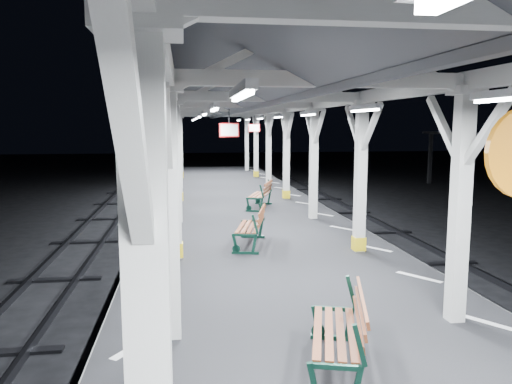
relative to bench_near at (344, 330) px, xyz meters
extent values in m
plane|color=black|center=(0.05, 3.18, -1.48)|extent=(120.00, 120.00, 0.00)
cube|color=black|center=(0.05, 3.18, -0.98)|extent=(6.00, 50.00, 1.00)
cube|color=silver|center=(-2.40, 3.18, -0.47)|extent=(1.00, 48.00, 0.01)
cube|color=silver|center=(2.50, 3.18, -0.47)|extent=(1.00, 48.00, 0.01)
cube|color=#2D2D33|center=(-4.40, 3.18, -1.40)|extent=(0.08, 60.00, 0.16)
cube|color=silver|center=(-1.95, -2.82, 1.12)|extent=(0.22, 0.22, 3.20)
cube|color=silver|center=(-1.95, -2.82, 2.78)|extent=(0.40, 0.40, 0.12)
cube|color=silver|center=(-1.95, -2.27, 2.27)|extent=(0.10, 0.99, 0.99)
cube|color=silver|center=(-1.95, -3.37, 2.27)|extent=(0.10, 0.99, 0.99)
cube|color=silver|center=(-1.95, 1.18, 1.12)|extent=(0.22, 0.22, 3.20)
cube|color=silver|center=(-1.95, 1.18, 2.78)|extent=(0.40, 0.40, 0.12)
cube|color=silver|center=(-1.95, 1.73, 2.27)|extent=(0.10, 0.99, 0.99)
cube|color=silver|center=(-1.95, 0.63, 2.27)|extent=(0.10, 0.99, 0.99)
cube|color=silver|center=(-1.95, 5.18, 1.12)|extent=(0.22, 0.22, 3.20)
cube|color=silver|center=(-1.95, 5.18, 2.78)|extent=(0.40, 0.40, 0.12)
cube|color=gold|center=(-1.95, 5.18, -0.30)|extent=(0.26, 0.26, 0.30)
cube|color=silver|center=(-1.95, 5.73, 2.27)|extent=(0.10, 0.99, 0.99)
cube|color=silver|center=(-1.95, 4.63, 2.27)|extent=(0.10, 0.99, 0.99)
cube|color=silver|center=(-1.95, 9.18, 1.12)|extent=(0.22, 0.22, 3.20)
cube|color=silver|center=(-1.95, 9.18, 2.78)|extent=(0.40, 0.40, 0.12)
cube|color=silver|center=(-1.95, 9.73, 2.27)|extent=(0.10, 0.99, 0.99)
cube|color=silver|center=(-1.95, 8.63, 2.27)|extent=(0.10, 0.99, 0.99)
cube|color=silver|center=(-1.95, 13.18, 1.12)|extent=(0.22, 0.22, 3.20)
cube|color=silver|center=(-1.95, 13.18, 2.78)|extent=(0.40, 0.40, 0.12)
cube|color=gold|center=(-1.95, 13.18, -0.30)|extent=(0.26, 0.26, 0.30)
cube|color=silver|center=(-1.95, 13.73, 2.27)|extent=(0.10, 0.99, 0.99)
cube|color=silver|center=(-1.95, 12.63, 2.27)|extent=(0.10, 0.99, 0.99)
cube|color=silver|center=(-1.95, 17.18, 1.12)|extent=(0.22, 0.22, 3.20)
cube|color=silver|center=(-1.95, 17.18, 2.78)|extent=(0.40, 0.40, 0.12)
cube|color=silver|center=(-1.95, 17.73, 2.27)|extent=(0.10, 0.99, 0.99)
cube|color=silver|center=(-1.95, 16.63, 2.27)|extent=(0.10, 0.99, 0.99)
cube|color=silver|center=(-1.95, 21.18, 1.12)|extent=(0.22, 0.22, 3.20)
cube|color=silver|center=(-1.95, 21.18, 2.78)|extent=(0.40, 0.40, 0.12)
cube|color=gold|center=(-1.95, 21.18, -0.30)|extent=(0.26, 0.26, 0.30)
cube|color=silver|center=(-1.95, 21.73, 2.27)|extent=(0.10, 0.99, 0.99)
cube|color=silver|center=(-1.95, 20.63, 2.27)|extent=(0.10, 0.99, 0.99)
cube|color=silver|center=(-1.95, 25.18, 1.12)|extent=(0.22, 0.22, 3.20)
cube|color=silver|center=(-1.95, 25.18, 2.78)|extent=(0.40, 0.40, 0.12)
cube|color=silver|center=(-1.95, 25.73, 2.27)|extent=(0.10, 0.99, 0.99)
cube|color=silver|center=(-1.95, 24.63, 2.27)|extent=(0.10, 0.99, 0.99)
cube|color=silver|center=(2.05, 1.18, 1.12)|extent=(0.22, 0.22, 3.20)
cube|color=silver|center=(2.05, 1.18, 2.78)|extent=(0.40, 0.40, 0.12)
cube|color=silver|center=(2.05, 1.73, 2.27)|extent=(0.10, 0.99, 0.99)
cube|color=silver|center=(2.05, 0.63, 2.27)|extent=(0.10, 0.99, 0.99)
cube|color=silver|center=(2.05, 5.18, 1.12)|extent=(0.22, 0.22, 3.20)
cube|color=silver|center=(2.05, 5.18, 2.78)|extent=(0.40, 0.40, 0.12)
cube|color=gold|center=(2.05, 5.18, -0.30)|extent=(0.26, 0.26, 0.30)
cube|color=silver|center=(2.05, 5.73, 2.27)|extent=(0.10, 0.99, 0.99)
cube|color=silver|center=(2.05, 4.63, 2.27)|extent=(0.10, 0.99, 0.99)
cube|color=silver|center=(2.05, 9.18, 1.12)|extent=(0.22, 0.22, 3.20)
cube|color=silver|center=(2.05, 9.18, 2.78)|extent=(0.40, 0.40, 0.12)
cube|color=silver|center=(2.05, 9.73, 2.27)|extent=(0.10, 0.99, 0.99)
cube|color=silver|center=(2.05, 8.63, 2.27)|extent=(0.10, 0.99, 0.99)
cube|color=silver|center=(2.05, 13.18, 1.12)|extent=(0.22, 0.22, 3.20)
cube|color=silver|center=(2.05, 13.18, 2.78)|extent=(0.40, 0.40, 0.12)
cube|color=gold|center=(2.05, 13.18, -0.30)|extent=(0.26, 0.26, 0.30)
cube|color=silver|center=(2.05, 13.73, 2.27)|extent=(0.10, 0.99, 0.99)
cube|color=silver|center=(2.05, 12.63, 2.27)|extent=(0.10, 0.99, 0.99)
cube|color=silver|center=(2.05, 17.18, 1.12)|extent=(0.22, 0.22, 3.20)
cube|color=silver|center=(2.05, 17.18, 2.78)|extent=(0.40, 0.40, 0.12)
cube|color=silver|center=(2.05, 17.73, 2.27)|extent=(0.10, 0.99, 0.99)
cube|color=silver|center=(2.05, 16.63, 2.27)|extent=(0.10, 0.99, 0.99)
cube|color=silver|center=(2.05, 21.18, 1.12)|extent=(0.22, 0.22, 3.20)
cube|color=silver|center=(2.05, 21.18, 2.78)|extent=(0.40, 0.40, 0.12)
cube|color=gold|center=(2.05, 21.18, -0.30)|extent=(0.26, 0.26, 0.30)
cube|color=silver|center=(2.05, 21.73, 2.27)|extent=(0.10, 0.99, 0.99)
cube|color=silver|center=(2.05, 20.63, 2.27)|extent=(0.10, 0.99, 0.99)
cube|color=silver|center=(2.05, 25.18, 1.12)|extent=(0.22, 0.22, 3.20)
cube|color=silver|center=(2.05, 25.18, 2.78)|extent=(0.40, 0.40, 0.12)
cube|color=silver|center=(2.05, 25.73, 2.27)|extent=(0.10, 0.99, 0.99)
cube|color=silver|center=(2.05, 24.63, 2.27)|extent=(0.10, 0.99, 0.99)
cube|color=silver|center=(-1.95, 3.18, 2.90)|extent=(0.18, 48.00, 0.24)
cube|color=silver|center=(2.05, 3.18, 2.90)|extent=(0.18, 48.00, 0.24)
cube|color=silver|center=(0.05, 1.18, 2.90)|extent=(4.20, 0.14, 0.20)
cube|color=silver|center=(0.05, 5.18, 2.90)|extent=(4.20, 0.14, 0.20)
cube|color=silver|center=(0.05, 9.18, 2.90)|extent=(4.20, 0.14, 0.20)
cube|color=silver|center=(0.05, 13.18, 2.90)|extent=(4.20, 0.14, 0.20)
cube|color=silver|center=(0.05, 17.18, 2.90)|extent=(4.20, 0.14, 0.20)
cube|color=silver|center=(0.05, 21.18, 2.90)|extent=(4.20, 0.14, 0.20)
cube|color=silver|center=(0.05, 25.18, 2.90)|extent=(4.20, 0.14, 0.20)
cube|color=silver|center=(0.05, 3.18, 3.82)|extent=(0.16, 48.00, 0.20)
cube|color=#45474C|center=(-1.25, 3.18, 3.44)|extent=(2.80, 49.00, 1.45)
cube|color=#45474C|center=(1.35, 3.18, 3.44)|extent=(2.80, 49.00, 1.45)
cube|color=silver|center=(-1.25, -0.82, 2.62)|extent=(0.10, 1.35, 0.08)
cube|color=white|center=(-1.25, -0.82, 2.57)|extent=(0.05, 1.25, 0.05)
cube|color=silver|center=(-1.25, 3.18, 2.62)|extent=(0.10, 1.35, 0.08)
cube|color=white|center=(-1.25, 3.18, 2.57)|extent=(0.05, 1.25, 0.05)
cube|color=silver|center=(-1.25, 7.18, 2.62)|extent=(0.10, 1.35, 0.08)
cube|color=white|center=(-1.25, 7.18, 2.57)|extent=(0.05, 1.25, 0.05)
cube|color=silver|center=(-1.25, 11.18, 2.62)|extent=(0.10, 1.35, 0.08)
cube|color=white|center=(-1.25, 11.18, 2.57)|extent=(0.05, 1.25, 0.05)
cube|color=silver|center=(-1.25, 15.18, 2.62)|extent=(0.10, 1.35, 0.08)
cube|color=white|center=(-1.25, 15.18, 2.57)|extent=(0.05, 1.25, 0.05)
cube|color=silver|center=(-1.25, 19.18, 2.62)|extent=(0.10, 1.35, 0.08)
cube|color=white|center=(-1.25, 19.18, 2.57)|extent=(0.05, 1.25, 0.05)
cube|color=silver|center=(-1.25, 23.18, 2.62)|extent=(0.10, 1.35, 0.08)
cube|color=white|center=(-1.25, 23.18, 2.57)|extent=(0.05, 1.25, 0.05)
cube|color=silver|center=(1.35, 3.18, 2.62)|extent=(0.10, 1.35, 0.08)
cube|color=white|center=(1.35, 3.18, 2.57)|extent=(0.05, 1.25, 0.05)
cube|color=silver|center=(1.35, 7.18, 2.62)|extent=(0.10, 1.35, 0.08)
cube|color=white|center=(1.35, 7.18, 2.57)|extent=(0.05, 1.25, 0.05)
cube|color=silver|center=(1.35, 11.18, 2.62)|extent=(0.10, 1.35, 0.08)
cube|color=white|center=(1.35, 11.18, 2.57)|extent=(0.05, 1.25, 0.05)
cube|color=silver|center=(1.35, 15.18, 2.62)|extent=(0.10, 1.35, 0.08)
cube|color=white|center=(1.35, 15.18, 2.57)|extent=(0.05, 1.25, 0.05)
cube|color=silver|center=(1.35, 19.18, 2.62)|extent=(0.10, 1.35, 0.08)
cube|color=white|center=(1.35, 19.18, 2.57)|extent=(0.05, 1.25, 0.05)
cube|color=silver|center=(1.35, 23.18, 2.62)|extent=(0.10, 1.35, 0.08)
cube|color=white|center=(1.35, 23.18, 2.57)|extent=(0.05, 1.25, 0.05)
cylinder|color=black|center=(-0.62, 7.49, 2.54)|extent=(0.02, 0.02, 0.36)
cube|color=red|center=(-0.62, 7.49, 2.19)|extent=(0.50, 0.03, 0.35)
cube|color=white|center=(-0.62, 7.49, 2.19)|extent=(0.44, 0.04, 0.29)
cylinder|color=black|center=(1.26, 16.31, 2.54)|extent=(0.02, 0.02, 0.36)
cube|color=red|center=(1.26, 16.31, 2.19)|extent=(0.50, 0.03, 0.35)
cube|color=white|center=(1.26, 16.31, 2.19)|extent=(0.44, 0.05, 0.29)
cube|color=black|center=(14.05, 25.18, 0.17)|extent=(0.20, 0.20, 3.30)
sphere|color=silver|center=(14.05, 19.18, 1.74)|extent=(0.20, 0.20, 0.20)
sphere|color=silver|center=(14.05, 25.18, 1.74)|extent=(0.20, 0.20, 0.20)
cube|color=#0D2E23|center=(-0.52, -0.68, -0.25)|extent=(0.16, 0.09, 0.46)
cube|color=#0D2E23|center=(-0.10, -0.80, 0.19)|extent=(0.17, 0.09, 0.43)
cube|color=#0D2E23|center=(0.13, 0.79, -0.45)|extent=(0.59, 0.22, 0.06)
cube|color=#0D2E23|center=(-0.08, 0.85, -0.25)|extent=(0.16, 0.09, 0.46)
cube|color=#0D2E23|center=(0.32, 0.73, -0.25)|extent=(0.15, 0.09, 0.46)
cube|color=#0D2E23|center=(0.34, 0.73, 0.19)|extent=(0.17, 0.09, 0.43)
cube|color=brown|center=(-0.28, 0.08, -0.03)|extent=(0.50, 1.47, 0.03)
cube|color=brown|center=(-0.16, 0.05, -0.03)|extent=(0.50, 1.47, 0.03)
cube|color=brown|center=(-0.03, 0.01, -0.03)|extent=(0.50, 1.47, 0.03)
cube|color=brown|center=(0.09, -0.03, -0.03)|extent=(0.50, 1.47, 0.03)
cube|color=brown|center=(0.16, -0.04, 0.11)|extent=(0.46, 1.46, 0.09)
cube|color=brown|center=(0.18, -0.05, 0.24)|extent=(0.46, 1.46, 0.09)
cube|color=brown|center=(0.19, -0.06, 0.37)|extent=(0.46, 1.46, 0.09)
cube|color=#0D2E23|center=(-0.49, 5.28, -0.45)|extent=(0.59, 0.20, 0.06)
cube|color=#0D2E23|center=(-0.70, 5.34, -0.25)|extent=(0.16, 0.08, 0.46)
cube|color=#0D2E23|center=(-0.29, 5.24, -0.25)|extent=(0.15, 0.08, 0.46)
cube|color=#0D2E23|center=(-0.27, 5.23, 0.19)|extent=(0.17, 0.09, 0.43)
cube|color=#0D2E23|center=(-0.10, 6.82, -0.45)|extent=(0.59, 0.20, 0.06)
cube|color=#0D2E23|center=(-0.32, 6.87, -0.25)|extent=(0.16, 0.08, 0.46)
cube|color=#0D2E23|center=(0.09, 6.77, -0.25)|extent=(0.15, 0.08, 0.46)
cube|color=#0D2E23|center=(0.11, 6.77, 0.19)|extent=(0.17, 0.09, 0.43)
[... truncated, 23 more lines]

